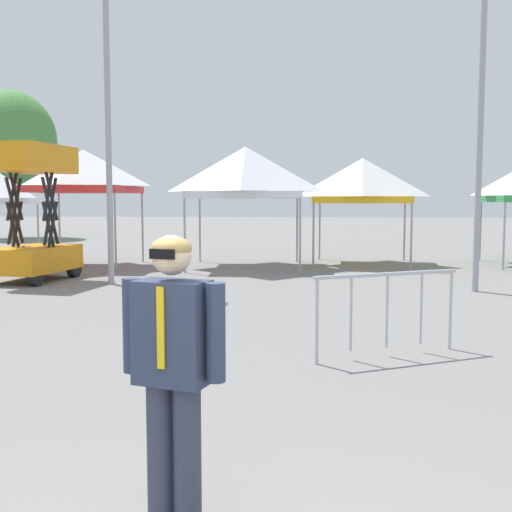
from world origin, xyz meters
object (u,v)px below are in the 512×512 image
object	(u,v)px
canopy_tent_left_of_center	(245,173)
scissor_lift	(33,238)
person_foreground	(173,364)
crowd_barrier_mid_lot	(387,298)
tree_behind_tents_center	(10,141)
canopy_tent_behind_center	(84,171)
light_pole_opposite_side	(482,85)
canopy_tent_far_right	(362,181)
light_pole_near_lift	(108,101)

from	to	relation	value
canopy_tent_left_of_center	scissor_lift	xyz separation A→B (m)	(-4.87, -3.57, -1.73)
canopy_tent_left_of_center	person_foreground	distance (m)	14.82
scissor_lift	crowd_barrier_mid_lot	distance (m)	10.27
tree_behind_tents_center	crowd_barrier_mid_lot	world-z (taller)	tree_behind_tents_center
canopy_tent_behind_center	crowd_barrier_mid_lot	xyz separation A→B (m)	(7.68, -10.08, -2.08)
canopy_tent_behind_center	tree_behind_tents_center	xyz separation A→B (m)	(-8.95, 13.40, 2.23)
scissor_lift	tree_behind_tents_center	world-z (taller)	tree_behind_tents_center
light_pole_opposite_side	tree_behind_tents_center	bearing A→B (deg)	137.49
canopy_tent_far_right	crowd_barrier_mid_lot	distance (m)	11.55
person_foreground	light_pole_near_lift	xyz separation A→B (m)	(-3.88, 10.64, 3.21)
scissor_lift	canopy_tent_behind_center	bearing A→B (deg)	88.88
light_pole_near_lift	crowd_barrier_mid_lot	xyz separation A→B (m)	(5.65, -6.28, -3.50)
light_pole_near_lift	scissor_lift	bearing A→B (deg)	167.82
canopy_tent_left_of_center	canopy_tent_far_right	xyz separation A→B (m)	(3.49, 1.08, -0.21)
light_pole_near_lift	person_foreground	bearing A→B (deg)	-69.95
canopy_tent_far_right	scissor_lift	bearing A→B (deg)	-150.88
canopy_tent_left_of_center	tree_behind_tents_center	bearing A→B (deg)	136.24
light_pole_near_lift	light_pole_opposite_side	xyz separation A→B (m)	(8.26, -0.44, 0.16)
light_pole_near_lift	canopy_tent_left_of_center	bearing A→B (deg)	55.50
tree_behind_tents_center	canopy_tent_far_right	bearing A→B (deg)	-35.02
canopy_tent_left_of_center	light_pole_near_lift	xyz separation A→B (m)	(-2.77, -4.03, 1.47)
light_pole_near_lift	tree_behind_tents_center	size ratio (longest dim) A/B	0.96
tree_behind_tents_center	crowd_barrier_mid_lot	distance (m)	29.09
canopy_tent_left_of_center	light_pole_opposite_side	size ratio (longest dim) A/B	0.46
canopy_tent_left_of_center	crowd_barrier_mid_lot	bearing A→B (deg)	-74.39
scissor_lift	light_pole_opposite_side	world-z (taller)	light_pole_opposite_side
person_foreground	crowd_barrier_mid_lot	size ratio (longest dim) A/B	0.94
canopy_tent_behind_center	person_foreground	size ratio (longest dim) A/B	1.95
crowd_barrier_mid_lot	scissor_lift	bearing A→B (deg)	139.00
person_foreground	tree_behind_tents_center	world-z (taller)	tree_behind_tents_center
canopy_tent_far_right	tree_behind_tents_center	size ratio (longest dim) A/B	0.42
canopy_tent_far_right	light_pole_opposite_side	bearing A→B (deg)	-70.21
scissor_lift	canopy_tent_left_of_center	bearing A→B (deg)	36.30
canopy_tent_far_right	light_pole_opposite_side	size ratio (longest dim) A/B	0.42
canopy_tent_far_right	person_foreground	bearing A→B (deg)	-98.58
canopy_tent_far_right	crowd_barrier_mid_lot	world-z (taller)	canopy_tent_far_right
tree_behind_tents_center	canopy_tent_left_of_center	bearing A→B (deg)	-43.76
person_foreground	tree_behind_tents_center	size ratio (longest dim) A/B	0.23
light_pole_opposite_side	person_foreground	bearing A→B (deg)	-113.20
canopy_tent_far_right	light_pole_near_lift	world-z (taller)	light_pole_near_lift
canopy_tent_left_of_center	canopy_tent_far_right	size ratio (longest dim) A/B	1.09
crowd_barrier_mid_lot	canopy_tent_far_right	bearing A→B (deg)	86.91
canopy_tent_left_of_center	person_foreground	xyz separation A→B (m)	(1.12, -14.67, -1.75)
canopy_tent_behind_center	canopy_tent_far_right	bearing A→B (deg)	8.99
canopy_tent_left_of_center	light_pole_near_lift	size ratio (longest dim) A/B	0.48
light_pole_opposite_side	scissor_lift	bearing A→B (deg)	175.07
scissor_lift	canopy_tent_far_right	bearing A→B (deg)	29.12
light_pole_near_lift	canopy_tent_behind_center	bearing A→B (deg)	118.17
tree_behind_tents_center	person_foreground	bearing A→B (deg)	-61.90
scissor_lift	person_foreground	distance (m)	12.61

